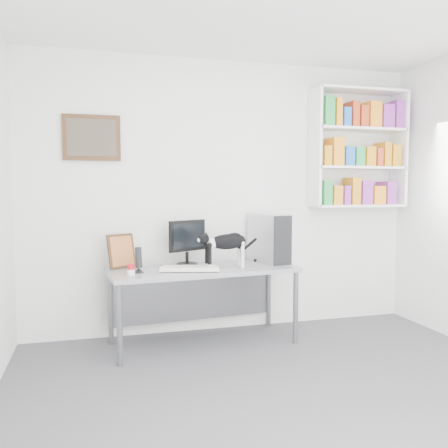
% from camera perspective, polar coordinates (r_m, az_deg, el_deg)
% --- Properties ---
extents(room, '(4.01, 4.01, 2.70)m').
position_cam_1_polar(room, '(2.92, 10.99, 2.52)').
color(room, '#4D4E52').
rests_on(room, ground).
extents(bookshelf, '(1.03, 0.28, 1.24)m').
position_cam_1_polar(bookshelf, '(5.23, 15.84, 8.73)').
color(bookshelf, white).
rests_on(bookshelf, room).
extents(wall_art, '(0.52, 0.04, 0.42)m').
position_cam_1_polar(wall_art, '(4.61, -15.63, 9.96)').
color(wall_art, '#4D2E18').
rests_on(wall_art, room).
extents(desk, '(1.75, 0.81, 0.71)m').
position_cam_1_polar(desk, '(4.42, -2.49, -9.82)').
color(desk, gray).
rests_on(desk, room).
extents(monitor, '(0.45, 0.36, 0.43)m').
position_cam_1_polar(monitor, '(4.49, -4.48, -2.19)').
color(monitor, black).
rests_on(monitor, desk).
extents(keyboard, '(0.55, 0.31, 0.04)m').
position_cam_1_polar(keyboard, '(4.21, -4.13, -5.36)').
color(keyboard, silver).
rests_on(keyboard, desk).
extents(pc_tower, '(0.30, 0.51, 0.48)m').
position_cam_1_polar(pc_tower, '(4.65, 5.42, -1.72)').
color(pc_tower, silver).
rests_on(pc_tower, desk).
extents(speaker, '(0.12, 0.12, 0.23)m').
position_cam_1_polar(speaker, '(4.15, -10.24, -4.20)').
color(speaker, black).
rests_on(speaker, desk).
extents(leaning_print, '(0.28, 0.21, 0.32)m').
position_cam_1_polar(leaning_print, '(4.42, -12.25, -3.12)').
color(leaning_print, '#4D2E18').
rests_on(leaning_print, desk).
extents(soup_can, '(0.08, 0.08, 0.09)m').
position_cam_1_polar(soup_can, '(4.06, -11.12, -5.41)').
color(soup_can, '#B60F18').
rests_on(soup_can, desk).
extents(cat, '(0.55, 0.23, 0.33)m').
position_cam_1_polar(cat, '(4.29, 0.26, -3.21)').
color(cat, black).
rests_on(cat, desk).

